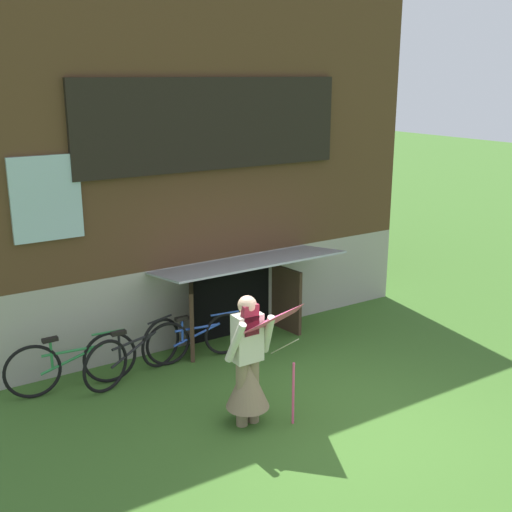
% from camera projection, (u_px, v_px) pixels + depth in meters
% --- Properties ---
extents(ground_plane, '(60.00, 60.00, 0.00)m').
position_uv_depth(ground_plane, '(338.00, 420.00, 7.77)').
color(ground_plane, '#386023').
extents(log_house, '(7.30, 6.12, 5.32)m').
position_uv_depth(log_house, '(146.00, 154.00, 11.50)').
color(log_house, '#9E998E').
rests_on(log_house, ground_plane).
extents(person, '(0.61, 0.52, 1.62)m').
position_uv_depth(person, '(248.00, 371.00, 7.52)').
color(person, '#7F6B51').
rests_on(person, ground_plane).
extents(kite, '(0.90, 0.94, 1.48)m').
position_uv_depth(kite, '(304.00, 334.00, 7.17)').
color(kite, '#E54C7F').
rests_on(kite, ground_plane).
extents(bicycle_blue, '(1.53, 0.24, 0.70)m').
position_uv_depth(bicycle_blue, '(197.00, 338.00, 9.33)').
color(bicycle_blue, black).
rests_on(bicycle_blue, ground_plane).
extents(bicycle_black, '(1.62, 0.58, 0.77)m').
position_uv_depth(bicycle_black, '(134.00, 353.00, 8.74)').
color(bicycle_black, black).
rests_on(bicycle_black, ground_plane).
extents(bicycle_green, '(1.72, 0.24, 0.79)m').
position_uv_depth(bicycle_green, '(72.00, 363.00, 8.42)').
color(bicycle_green, black).
rests_on(bicycle_green, ground_plane).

